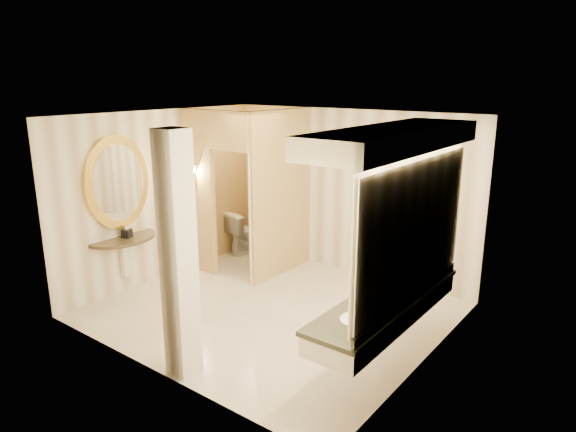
% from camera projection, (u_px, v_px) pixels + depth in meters
% --- Properties ---
extents(floor, '(4.50, 4.50, 0.00)m').
position_uv_depth(floor, '(272.00, 310.00, 7.25)').
color(floor, silver).
rests_on(floor, ground).
extents(ceiling, '(4.50, 4.50, 0.00)m').
position_uv_depth(ceiling, '(270.00, 116.00, 6.55)').
color(ceiling, white).
rests_on(ceiling, wall_back).
extents(wall_back, '(4.50, 0.02, 2.70)m').
position_uv_depth(wall_back, '(347.00, 192.00, 8.44)').
color(wall_back, white).
rests_on(wall_back, floor).
extents(wall_front, '(4.50, 0.02, 2.70)m').
position_uv_depth(wall_front, '(150.00, 258.00, 5.36)').
color(wall_front, white).
rests_on(wall_front, floor).
extents(wall_left, '(0.02, 4.00, 2.70)m').
position_uv_depth(wall_left, '(162.00, 195.00, 8.22)').
color(wall_left, white).
rests_on(wall_left, floor).
extents(wall_right, '(0.02, 4.00, 2.70)m').
position_uv_depth(wall_right, '(431.00, 251.00, 5.59)').
color(wall_right, white).
rests_on(wall_right, floor).
extents(toilet_closet, '(1.50, 1.55, 2.70)m').
position_uv_depth(toilet_closet, '(254.00, 192.00, 8.29)').
color(toilet_closet, tan).
rests_on(toilet_closet, floor).
extents(wall_sconce, '(0.14, 0.14, 0.42)m').
position_uv_depth(wall_sconce, '(195.00, 170.00, 8.26)').
color(wall_sconce, gold).
rests_on(wall_sconce, toilet_closet).
extents(vanity, '(0.75, 2.64, 2.09)m').
position_uv_depth(vanity, '(393.00, 231.00, 5.36)').
color(vanity, white).
rests_on(vanity, floor).
extents(console_shelf, '(1.07, 1.07, 1.98)m').
position_uv_depth(console_shelf, '(119.00, 206.00, 7.56)').
color(console_shelf, black).
rests_on(console_shelf, floor).
extents(pillar, '(0.30, 0.30, 2.70)m').
position_uv_depth(pillar, '(178.00, 257.00, 5.40)').
color(pillar, white).
rests_on(pillar, floor).
extents(tissue_box, '(0.16, 0.16, 0.13)m').
position_uv_depth(tissue_box, '(127.00, 233.00, 7.62)').
color(tissue_box, black).
rests_on(tissue_box, console_shelf).
extents(toilet, '(0.57, 0.84, 0.79)m').
position_uv_depth(toilet, '(247.00, 232.00, 9.57)').
color(toilet, white).
rests_on(toilet, floor).
extents(soap_bottle_a, '(0.06, 0.07, 0.12)m').
position_uv_depth(soap_bottle_a, '(400.00, 281.00, 5.84)').
color(soap_bottle_a, beige).
rests_on(soap_bottle_a, vanity).
extents(soap_bottle_b, '(0.10, 0.10, 0.10)m').
position_uv_depth(soap_bottle_b, '(399.00, 280.00, 5.88)').
color(soap_bottle_b, silver).
rests_on(soap_bottle_b, vanity).
extents(soap_bottle_c, '(0.11, 0.11, 0.23)m').
position_uv_depth(soap_bottle_c, '(382.00, 286.00, 5.58)').
color(soap_bottle_c, '#C6B28C').
rests_on(soap_bottle_c, vanity).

